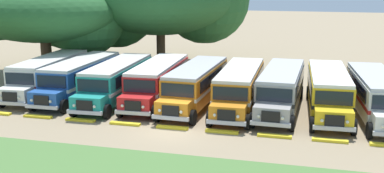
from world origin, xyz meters
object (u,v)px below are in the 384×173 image
parked_bus_slot_3 (158,80)px  parked_bus_slot_4 (196,83)px  parked_bus_slot_8 (376,93)px  parked_bus_slot_0 (49,73)px  parked_bus_slot_2 (117,79)px  secondary_tree (51,10)px  parked_bus_slot_6 (281,87)px  parked_bus_slot_5 (240,86)px  parked_bus_slot_1 (81,76)px  parked_bus_slot_7 (328,90)px  broad_shade_tree (166,0)px

parked_bus_slot_3 → parked_bus_slot_4: size_ratio=1.00×
parked_bus_slot_8 → parked_bus_slot_0: bearing=-95.6°
parked_bus_slot_2 → secondary_tree: secondary_tree is taller
secondary_tree → parked_bus_slot_4: bearing=-26.6°
parked_bus_slot_3 → parked_bus_slot_6: bearing=86.3°
parked_bus_slot_5 → secondary_tree: size_ratio=0.71×
parked_bus_slot_3 → parked_bus_slot_4: bearing=78.9°
parked_bus_slot_6 → parked_bus_slot_8: 6.24m
parked_bus_slot_2 → parked_bus_slot_8: size_ratio=0.99×
parked_bus_slot_1 → parked_bus_slot_7: (18.67, 0.17, 0.00)m
parked_bus_slot_4 → parked_bus_slot_7: bearing=94.2°
parked_bus_slot_0 → parked_bus_slot_5: bearing=84.0°
parked_bus_slot_1 → parked_bus_slot_5: same height
parked_bus_slot_8 → parked_bus_slot_3: bearing=-96.0°
parked_bus_slot_8 → parked_bus_slot_2: bearing=-93.6°
parked_bus_slot_7 → parked_bus_slot_6: bearing=-90.4°
parked_bus_slot_7 → parked_bus_slot_8: bearing=82.0°
parked_bus_slot_6 → parked_bus_slot_8: bearing=90.2°
parked_bus_slot_6 → parked_bus_slot_7: (3.21, 0.12, 0.00)m
parked_bus_slot_7 → parked_bus_slot_0: bearing=-92.9°
parked_bus_slot_0 → secondary_tree: 9.85m
parked_bus_slot_3 → secondary_tree: 16.10m
parked_bus_slot_5 → parked_bus_slot_7: 6.11m
parked_bus_slot_2 → parked_bus_slot_6: 12.24m
parked_bus_slot_5 → parked_bus_slot_1: bearing=-92.7°
broad_shade_tree → secondary_tree: bearing=-146.0°
parked_bus_slot_0 → parked_bus_slot_8: 24.68m
parked_bus_slot_0 → parked_bus_slot_6: same height
parked_bus_slot_3 → parked_bus_slot_7: same height
parked_bus_slot_2 → parked_bus_slot_5: 9.35m
broad_shade_tree → parked_bus_slot_5: bearing=-55.3°
parked_bus_slot_4 → parked_bus_slot_5: (3.22, -0.09, 0.00)m
parked_bus_slot_1 → parked_bus_slot_8: 21.71m
parked_bus_slot_2 → parked_bus_slot_5: bearing=88.5°
parked_bus_slot_0 → parked_bus_slot_7: same height
parked_bus_slot_2 → parked_bus_slot_4: same height
parked_bus_slot_0 → parked_bus_slot_5: (15.54, -0.61, 0.00)m
parked_bus_slot_4 → parked_bus_slot_5: 3.22m
parked_bus_slot_0 → parked_bus_slot_5: same height
parked_bus_slot_1 → broad_shade_tree: broad_shade_tree is taller
parked_bus_slot_4 → parked_bus_slot_6: same height
parked_bus_slot_5 → parked_bus_slot_8: 9.13m
secondary_tree → parked_bus_slot_5: bearing=-22.9°
parked_bus_slot_4 → secondary_tree: (-16.46, 8.24, 4.51)m
parked_bus_slot_7 → broad_shade_tree: bearing=-133.7°
parked_bus_slot_7 → broad_shade_tree: size_ratio=0.63×
parked_bus_slot_3 → parked_bus_slot_0: bearing=-92.8°
parked_bus_slot_0 → parked_bus_slot_5: size_ratio=1.01×
broad_shade_tree → parked_bus_slot_7: bearing=-41.2°
parked_bus_slot_0 → broad_shade_tree: bearing=155.5°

